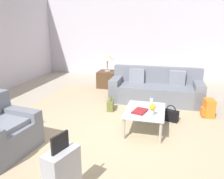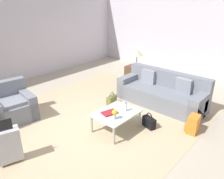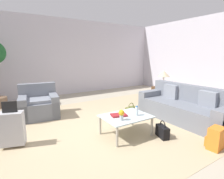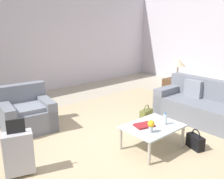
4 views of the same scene
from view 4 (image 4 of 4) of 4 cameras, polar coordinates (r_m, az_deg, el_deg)
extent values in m
plane|color=#A89E89|center=(4.51, 0.66, -12.51)|extent=(12.00, 12.00, 0.00)
cube|color=silver|center=(7.54, -20.45, 10.30)|extent=(10.24, 0.12, 3.10)
cube|color=tan|center=(5.00, 4.37, -9.50)|extent=(5.20, 4.40, 0.01)
cube|color=slate|center=(5.62, 21.31, -5.24)|extent=(0.88, 2.32, 0.45)
cube|color=slate|center=(5.84, 23.08, -2.44)|extent=(0.22, 2.32, 0.88)
cube|color=slate|center=(6.12, 12.83, -2.12)|extent=(0.88, 0.24, 0.60)
cube|color=gray|center=(5.89, 18.06, 0.13)|extent=(0.12, 0.40, 0.40)
cube|color=slate|center=(5.26, -18.70, -6.50)|extent=(1.06, 0.98, 0.44)
cube|color=slate|center=(5.49, -19.81, -3.24)|extent=(0.97, 0.32, 0.87)
cube|color=slate|center=(5.32, -14.86, -4.98)|extent=(0.31, 0.89, 0.60)
cube|color=slate|center=(5.16, -22.82, -6.38)|extent=(0.31, 0.89, 0.60)
cube|color=gray|center=(5.12, -18.80, -3.98)|extent=(0.78, 0.70, 0.08)
cube|color=silver|center=(4.28, 9.25, -8.31)|extent=(0.96, 0.73, 0.02)
cylinder|color=#ADA899|center=(4.28, 2.03, -11.18)|extent=(0.05, 0.05, 0.39)
cylinder|color=#ADA899|center=(4.85, 9.60, -8.05)|extent=(0.05, 0.05, 0.39)
cylinder|color=#ADA899|center=(3.89, 8.52, -14.25)|extent=(0.05, 0.05, 0.39)
cylinder|color=#ADA899|center=(4.51, 15.83, -10.32)|extent=(0.05, 0.05, 0.39)
cylinder|color=silver|center=(4.33, 12.05, -6.71)|extent=(0.06, 0.06, 0.18)
cylinder|color=#2D6BBC|center=(4.29, 12.13, -5.44)|extent=(0.04, 0.04, 0.02)
cube|color=maroon|center=(4.23, 7.36, -8.11)|extent=(0.36, 0.29, 0.03)
cylinder|color=#B2B7BC|center=(4.01, 8.87, -9.01)|extent=(0.07, 0.07, 0.10)
sphere|color=gold|center=(3.97, 8.93, -7.69)|extent=(0.11, 0.11, 0.11)
cube|color=#513823|center=(7.30, 14.51, 0.34)|extent=(0.59, 0.59, 0.52)
cylinder|color=#ADA899|center=(7.23, 14.66, 2.43)|extent=(0.18, 0.18, 0.02)
cylinder|color=#ADA899|center=(7.20, 14.76, 3.86)|extent=(0.04, 0.04, 0.35)
cone|color=beige|center=(7.15, 14.91, 6.01)|extent=(0.41, 0.41, 0.20)
cube|color=#B7B7BC|center=(3.79, -20.57, -13.42)|extent=(0.45, 0.33, 0.60)
cube|color=black|center=(3.62, -21.17, -7.85)|extent=(0.24, 0.10, 0.20)
cylinder|color=black|center=(3.95, -22.22, -17.78)|extent=(0.03, 0.05, 0.05)
cylinder|color=black|center=(3.95, -17.98, -17.33)|extent=(0.03, 0.05, 0.05)
cube|color=olive|center=(5.52, 7.81, -5.82)|extent=(0.34, 0.19, 0.24)
torus|color=olive|center=(5.47, 7.87, -4.46)|extent=(0.20, 0.05, 0.20)
cube|color=black|center=(4.56, 18.50, -11.33)|extent=(0.23, 0.35, 0.24)
torus|color=black|center=(4.50, 18.65, -9.74)|extent=(0.08, 0.19, 0.20)
camera|label=1|loc=(2.31, -61.55, 2.77)|focal=35.00mm
camera|label=2|loc=(0.57, 171.07, 54.99)|focal=35.00mm
camera|label=3|loc=(1.11, 56.89, -18.77)|focal=28.00mm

